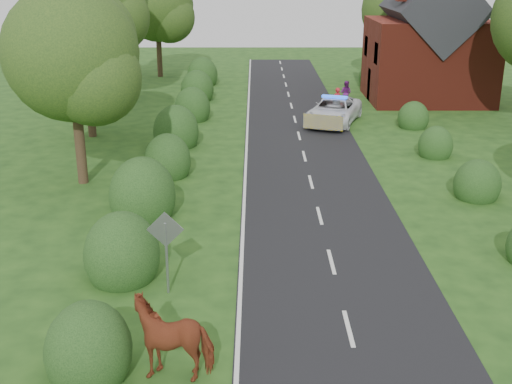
{
  "coord_description": "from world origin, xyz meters",
  "views": [
    {
      "loc": [
        -2.47,
        -14.67,
        9.09
      ],
      "look_at": [
        -2.43,
        7.1,
        1.3
      ],
      "focal_mm": 45.0,
      "sensor_mm": 36.0,
      "label": 1
    }
  ],
  "objects_px": {
    "cow": "(174,340)",
    "police_van": "(334,111)",
    "pedestrian_red": "(337,101)",
    "pedestrian_purple": "(346,93)",
    "road_sign": "(166,241)"
  },
  "relations": [
    {
      "from": "cow",
      "to": "police_van",
      "type": "bearing_deg",
      "value": 166.03
    },
    {
      "from": "pedestrian_purple",
      "to": "road_sign",
      "type": "bearing_deg",
      "value": 102.91
    },
    {
      "from": "police_van",
      "to": "pedestrian_purple",
      "type": "xyz_separation_m",
      "value": [
        1.41,
        5.3,
        0.06
      ]
    },
    {
      "from": "road_sign",
      "to": "police_van",
      "type": "distance_m",
      "value": 22.29
    },
    {
      "from": "road_sign",
      "to": "pedestrian_red",
      "type": "distance_m",
      "value": 24.63
    },
    {
      "from": "pedestrian_purple",
      "to": "police_van",
      "type": "bearing_deg",
      "value": 106.24
    },
    {
      "from": "pedestrian_red",
      "to": "pedestrian_purple",
      "type": "height_order",
      "value": "pedestrian_red"
    },
    {
      "from": "police_van",
      "to": "cow",
      "type": "bearing_deg",
      "value": -85.53
    },
    {
      "from": "cow",
      "to": "police_van",
      "type": "height_order",
      "value": "police_van"
    },
    {
      "from": "road_sign",
      "to": "police_van",
      "type": "xyz_separation_m",
      "value": [
        7.28,
        21.05,
        -0.89
      ]
    },
    {
      "from": "road_sign",
      "to": "pedestrian_purple",
      "type": "relative_size",
      "value": 1.54
    },
    {
      "from": "cow",
      "to": "police_van",
      "type": "relative_size",
      "value": 0.38
    },
    {
      "from": "road_sign",
      "to": "pedestrian_purple",
      "type": "distance_m",
      "value": 27.76
    },
    {
      "from": "police_van",
      "to": "pedestrian_red",
      "type": "bearing_deg",
      "value": 98.86
    },
    {
      "from": "cow",
      "to": "pedestrian_purple",
      "type": "bearing_deg",
      "value": 166.04
    }
  ]
}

